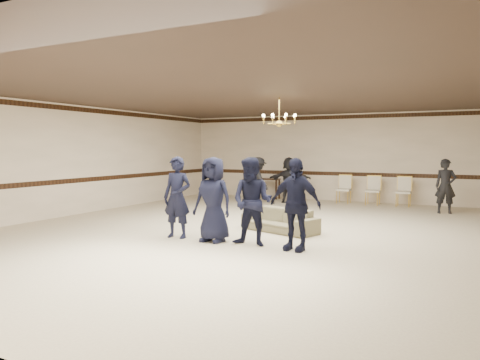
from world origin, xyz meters
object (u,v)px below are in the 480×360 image
at_px(banquet_chair_right, 403,192).
at_px(boy_b, 213,199).
at_px(adult_right, 446,186).
at_px(boy_a, 177,197).
at_px(chandelier, 279,111).
at_px(banquet_chair_mid, 373,191).
at_px(adult_mid, 289,180).
at_px(console_table, 268,188).
at_px(adult_left, 258,180).
at_px(banquet_chair_left, 344,189).
at_px(boy_c, 252,202).
at_px(boy_d, 295,204).
at_px(settee, 280,220).

bearing_deg(banquet_chair_right, boy_b, -110.33).
bearing_deg(adult_right, boy_a, -139.36).
relative_size(chandelier, banquet_chair_mid, 0.96).
height_order(adult_mid, console_table, adult_mid).
distance_m(adult_left, banquet_chair_right, 4.89).
xyz_separation_m(banquet_chair_left, console_table, (-3.00, 0.20, -0.10)).
xyz_separation_m(boy_a, adult_left, (-1.01, 6.39, -0.07)).
distance_m(boy_b, banquet_chair_right, 8.28).
bearing_deg(boy_c, boy_d, -1.31).
bearing_deg(adult_right, settee, -135.82).
bearing_deg(adult_left, chandelier, 154.35).
distance_m(boy_b, adult_mid, 7.16).
xyz_separation_m(boy_c, settee, (-0.09, 1.68, -0.61)).
bearing_deg(banquet_chair_right, banquet_chair_left, 179.17).
bearing_deg(boy_c, adult_right, 63.18).
height_order(settee, adult_right, adult_right).
relative_size(boy_d, banquet_chair_mid, 1.79).
distance_m(boy_a, adult_right, 8.34).
xyz_separation_m(boy_b, boy_c, (0.90, 0.00, 0.00)).
distance_m(adult_mid, adult_right, 5.12).
bearing_deg(settee, banquet_chair_mid, 99.43).
xyz_separation_m(boy_c, banquet_chair_left, (-0.14, 7.80, -0.39)).
relative_size(boy_d, settee, 0.96).
distance_m(settee, banquet_chair_right, 6.43).
bearing_deg(boy_d, adult_mid, 117.66).
bearing_deg(adult_left, settee, 153.13).
xyz_separation_m(chandelier, banquet_chair_left, (0.32, 5.29, -2.38)).
height_order(boy_b, adult_right, boy_b).
height_order(boy_d, console_table, boy_d).
distance_m(boy_b, banquet_chair_left, 7.85).
distance_m(chandelier, boy_c, 3.24).
distance_m(boy_b, boy_d, 1.80).
bearing_deg(boy_a, chandelier, 57.96).
relative_size(boy_a, banquet_chair_right, 1.79).
distance_m(boy_d, banquet_chair_left, 7.88).
bearing_deg(boy_a, banquet_chair_left, 74.12).
relative_size(boy_c, settee, 0.96).
bearing_deg(console_table, boy_d, -65.74).
relative_size(chandelier, boy_b, 0.53).
distance_m(boy_d, banquet_chair_right, 7.87).
xyz_separation_m(boy_d, adult_right, (2.29, 6.69, -0.07)).
bearing_deg(chandelier, boy_c, -79.73).
height_order(chandelier, boy_d, chandelier).
relative_size(adult_right, banquet_chair_left, 1.66).
bearing_deg(console_table, adult_right, -14.24).
bearing_deg(settee, boy_b, -97.61).
relative_size(boy_b, adult_mid, 1.08).
xyz_separation_m(adult_left, adult_right, (6.00, 0.30, 0.00)).
relative_size(adult_left, adult_right, 1.00).
height_order(chandelier, adult_mid, chandelier).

